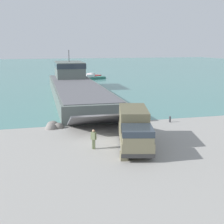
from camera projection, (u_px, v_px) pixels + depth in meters
name	position (u px, v px, depth m)	size (l,w,h in m)	color
ground_plane	(94.00, 138.00, 30.30)	(240.00, 240.00, 0.00)	gray
water_surface	(45.00, 68.00, 120.50)	(240.00, 180.00, 0.01)	#477F7A
landing_craft	(75.00, 84.00, 55.90)	(8.88, 42.65, 7.83)	#56605B
military_truck	(134.00, 128.00, 27.45)	(4.51, 8.56, 3.18)	#6B664C
soldier_on_ramp	(94.00, 138.00, 26.77)	(0.47, 0.49, 1.75)	#566042
moored_boat_b	(92.00, 76.00, 84.61)	(6.18, 6.76, 1.41)	#B22323
moored_boat_c	(91.00, 78.00, 81.46)	(8.04, 4.50, 1.33)	#2D7060
mooring_bollard	(170.00, 119.00, 36.31)	(0.25, 0.25, 0.73)	#333338
cargo_crate	(124.00, 156.00, 24.41)	(0.60, 0.72, 0.60)	#6B664C
shoreline_rock_a	(51.00, 129.00, 33.49)	(1.21, 1.21, 1.21)	gray
shoreline_rock_b	(59.00, 128.00, 33.88)	(1.13, 1.13, 1.13)	#66605B
shoreline_rock_c	(53.00, 127.00, 34.33)	(1.32, 1.32, 1.32)	#66605B
shoreline_rock_d	(51.00, 126.00, 34.83)	(0.93, 0.93, 0.93)	gray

